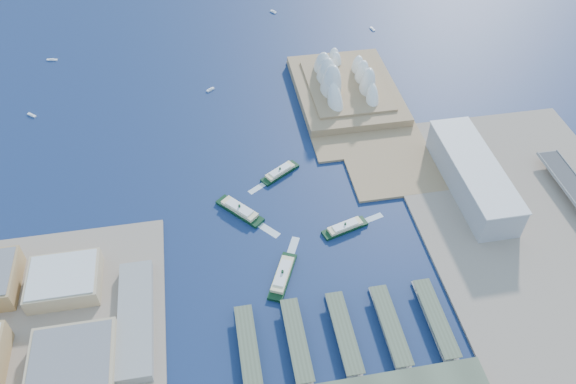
{
  "coord_description": "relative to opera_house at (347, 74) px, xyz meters",
  "views": [
    {
      "loc": [
        -78.7,
        -321.3,
        438.3
      ],
      "look_at": [
        -6.22,
        92.95,
        18.0
      ],
      "focal_mm": 35.0,
      "sensor_mm": 36.0,
      "label": 1
    }
  ],
  "objects": [
    {
      "name": "toaster_building",
      "position": [
        90.0,
        -200.0,
        -11.5
      ],
      "size": [
        45.0,
        155.0,
        35.0
      ],
      "primitive_type": "cube",
      "color": "#96969C",
      "rests_on": "east_land"
    },
    {
      "name": "boat_e",
      "position": [
        -60.1,
        243.1,
        -30.5
      ],
      "size": [
        9.9,
        12.33,
        2.99
      ],
      "primitive_type": null,
      "rotation": [
        0.0,
        0.0,
        0.58
      ],
      "color": "white",
      "rests_on": "ground"
    },
    {
      "name": "ferry_a",
      "position": [
        -164.03,
        -190.49,
        -26.53
      ],
      "size": [
        49.12,
        53.27,
        10.94
      ],
      "primitive_type": null,
      "rotation": [
        0.0,
        0.0,
        0.72
      ],
      "color": "black",
      "rests_on": "ground"
    },
    {
      "name": "boat_a",
      "position": [
        -407.45,
        23.56,
        -30.68
      ],
      "size": [
        12.48,
        11.59,
        2.63
      ],
      "primitive_type": null,
      "rotation": [
        0.0,
        0.0,
        0.85
      ],
      "color": "white",
      "rests_on": "ground"
    },
    {
      "name": "boat_b",
      "position": [
        -177.74,
        40.56,
        -30.47
      ],
      "size": [
        11.47,
        9.83,
        3.05
      ],
      "primitive_type": null,
      "rotation": [
        0.0,
        0.0,
        2.2
      ],
      "color": "white",
      "rests_on": "ground"
    },
    {
      "name": "boat_c",
      "position": [
        83.39,
        161.33,
        -30.67
      ],
      "size": [
        5.8,
        12.32,
        2.67
      ],
      "primitive_type": null,
      "rotation": [
        0.0,
        0.0,
        3.35
      ],
      "color": "white",
      "rests_on": "ground"
    },
    {
      "name": "opera_house",
      "position": [
        0.0,
        0.0,
        0.0
      ],
      "size": [
        134.0,
        180.0,
        58.0
      ],
      "primitive_type": null,
      "color": "white",
      "rests_on": "peninsula"
    },
    {
      "name": "east_land",
      "position": [
        135.0,
        -330.0,
        -30.5
      ],
      "size": [
        240.0,
        500.0,
        3.0
      ],
      "primitive_type": "cube",
      "color": "gray",
      "rests_on": "ground"
    },
    {
      "name": "west_buildings",
      "position": [
        -355.0,
        -350.0,
        -15.5
      ],
      "size": [
        200.0,
        280.0,
        27.0
      ],
      "primitive_type": null,
      "color": "#A48252",
      "rests_on": "west_land"
    },
    {
      "name": "ferry_wharves",
      "position": [
        -91.0,
        -355.0,
        -27.35
      ],
      "size": [
        184.0,
        90.0,
        9.3
      ],
      "primitive_type": null,
      "color": "#4B5641",
      "rests_on": "ground"
    },
    {
      "name": "peninsula",
      "position": [
        2.5,
        -20.0,
        -30.5
      ],
      "size": [
        135.0,
        220.0,
        3.0
      ],
      "primitive_type": "cube",
      "color": "#937550",
      "rests_on": "ground"
    },
    {
      "name": "ferry_b",
      "position": [
        -111.98,
        -138.88,
        -27.35
      ],
      "size": [
        48.17,
        37.18,
        9.31
      ],
      "primitive_type": null,
      "rotation": [
        0.0,
        0.0,
        -1.0
      ],
      "color": "black",
      "rests_on": "ground"
    },
    {
      "name": "ferry_c",
      "position": [
        -133.32,
        -282.97,
        -26.63
      ],
      "size": [
        37.0,
        57.65,
        10.75
      ],
      "primitive_type": null,
      "rotation": [
        0.0,
        0.0,
        2.71
      ],
      "color": "black",
      "rests_on": "ground"
    },
    {
      "name": "ferry_d",
      "position": [
        -59.49,
        -233.13,
        -27.31
      ],
      "size": [
        51.11,
        26.31,
        9.37
      ],
      "primitive_type": null,
      "rotation": [
        0.0,
        0.0,
        1.86
      ],
      "color": "black",
      "rests_on": "ground"
    },
    {
      "name": "ground",
      "position": [
        -105.0,
        -280.0,
        -32.0
      ],
      "size": [
        3000.0,
        3000.0,
        0.0
      ],
      "primitive_type": "plane",
      "color": "#0D183F",
      "rests_on": "ground"
    },
    {
      "name": "boat_d",
      "position": [
        -397.83,
        155.25,
        -30.73
      ],
      "size": [
        15.42,
        6.21,
        2.54
      ],
      "primitive_type": null,
      "rotation": [
        0.0,
        0.0,
        1.37
      ],
      "color": "white",
      "rests_on": "ground"
    }
  ]
}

